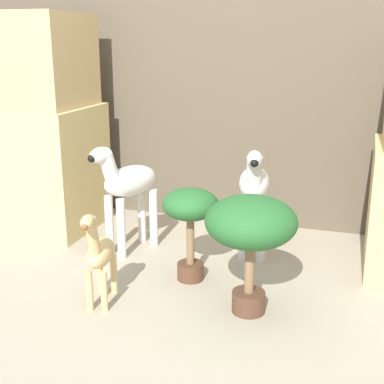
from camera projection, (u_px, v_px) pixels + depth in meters
The scene contains 8 objects.
ground_plane at pixel (162, 320), 2.46m from camera, with size 14.00×14.00×0.00m, color #9E937F.
wall_back at pixel (241, 61), 3.50m from camera, with size 6.40×0.08×2.20m.
rock_pillar_left at pixel (47, 131), 3.49m from camera, with size 0.58×0.64×1.40m.
zebra_right at pixel (254, 189), 3.10m from camera, with size 0.24×0.49×0.67m.
zebra_left at pixel (127, 186), 3.15m from camera, with size 0.31×0.49×0.67m.
giraffe_figurine at pixel (99, 254), 2.55m from camera, with size 0.18×0.39×0.51m.
potted_palm_front at pixel (190, 213), 2.78m from camera, with size 0.30×0.30×0.50m.
potted_palm_back at pixel (251, 227), 2.42m from camera, with size 0.42×0.42×0.57m.
Camera 1 is at (0.81, -2.04, 1.26)m, focal length 50.00 mm.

